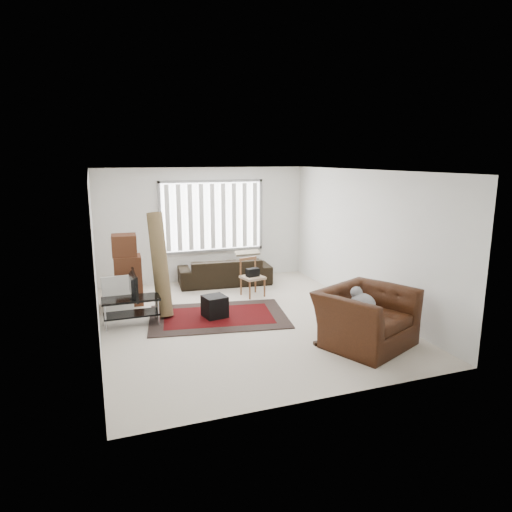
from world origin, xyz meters
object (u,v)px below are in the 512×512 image
Objects in this scene: moving_boxes at (127,272)px; armchair at (366,314)px; tv_stand at (131,305)px; sofa at (225,267)px; side_chair at (252,275)px.

armchair is at bearing -45.41° from moving_boxes.
sofa is at bearing 41.38° from tv_stand.
tv_stand is 0.70× the size of moving_boxes.
armchair is at bearing -32.32° from tv_stand.
moving_boxes is 0.67× the size of sofa.
side_chair is (0.30, -1.08, 0.04)m from sofa.
sofa is (2.30, 2.02, 0.05)m from tv_stand.
tv_stand is 2.77m from side_chair.
armchair reaches higher than sofa.
sofa reaches higher than tv_stand.
tv_stand is at bearing 46.73° from sofa.
tv_stand is 4.04m from armchair.
side_chair is at bearing 111.06° from sofa.
moving_boxes reaches higher than side_chair.
tv_stand is 3.06m from sofa.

